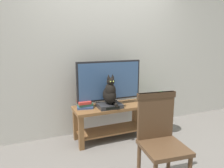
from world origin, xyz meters
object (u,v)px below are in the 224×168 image
media_box (109,105)px  wooden_chair (160,136)px  tv (109,82)px  tv_stand (111,116)px  book_stack (85,105)px  potted_plant (161,108)px  cat (110,93)px

media_box → wooden_chair: 1.17m
tv → wooden_chair: (0.02, -1.30, -0.31)m
tv_stand → book_stack: (-0.40, 0.05, 0.22)m
tv_stand → tv: (0.00, 0.06, 0.53)m
tv_stand → media_box: 0.21m
media_box → book_stack: (-0.35, 0.12, 0.02)m
tv → media_box: (-0.05, -0.13, -0.33)m
wooden_chair → potted_plant: (0.83, 1.13, -0.16)m
media_box → book_stack: size_ratio=1.35×
tv → cat: size_ratio=2.25×
media_box → wooden_chair: bearing=-86.5°
tv_stand → potted_plant: potted_plant is taller
tv_stand → wooden_chair: (0.02, -1.24, 0.22)m
media_box → potted_plant: potted_plant is taller
wooden_chair → book_stack: 1.36m
potted_plant → wooden_chair: bearing=-126.2°
media_box → book_stack: 0.37m
potted_plant → tv: bearing=169.1°
tv_stand → cat: size_ratio=2.52×
tv → wooden_chair: 1.33m
cat → wooden_chair: bearing=-86.5°
tv_stand → wooden_chair: bearing=-88.9°
cat → media_box: bearing=94.0°
media_box → cat: bearing=-86.0°
tv_stand → tv: 0.53m
book_stack → cat: bearing=-21.2°
media_box → book_stack: bearing=161.0°
cat → potted_plant: bearing=-1.4°
media_box → book_stack: book_stack is taller
tv → media_box: bearing=-111.0°
wooden_chair → book_stack: (-0.42, 1.29, 0.00)m
tv_stand → potted_plant: 0.86m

